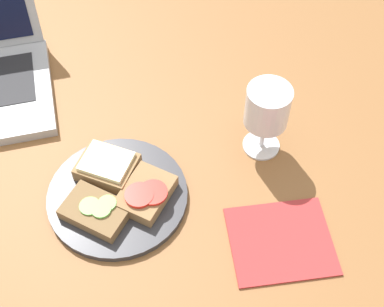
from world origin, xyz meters
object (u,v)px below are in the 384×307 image
at_px(wine_glass, 267,109).
at_px(napkin, 281,241).
at_px(plate, 118,196).
at_px(sandwich_with_cheese, 107,166).
at_px(sandwich_with_tomato, 146,193).
at_px(sandwich_with_cucumber, 96,211).

xyz_separation_m(wine_glass, napkin, (-0.03, -0.19, -0.10)).
relative_size(plate, sandwich_with_cheese, 1.95).
distance_m(wine_glass, napkin, 0.21).
bearing_deg(plate, sandwich_with_tomato, -22.96).
height_order(sandwich_with_tomato, napkin, sandwich_with_tomato).
bearing_deg(sandwich_with_cheese, wine_glass, -0.17).
distance_m(plate, wine_glass, 0.28).
relative_size(sandwich_with_tomato, sandwich_with_cucumber, 0.96).
relative_size(plate, sandwich_with_cucumber, 1.91).
relative_size(plate, napkin, 1.45).
height_order(sandwich_with_tomato, sandwich_with_cucumber, sandwich_with_tomato).
distance_m(sandwich_with_cheese, napkin, 0.31).
xyz_separation_m(plate, wine_glass, (0.26, 0.05, 0.09)).
height_order(sandwich_with_cheese, sandwich_with_cucumber, sandwich_with_cheese).
height_order(wine_glass, napkin, wine_glass).
xyz_separation_m(sandwich_with_cucumber, napkin, (0.27, -0.11, -0.02)).
relative_size(sandwich_with_tomato, sandwich_with_cheese, 0.98).
xyz_separation_m(sandwich_with_cheese, napkin, (0.24, -0.19, -0.03)).
distance_m(sandwich_with_cheese, wine_glass, 0.28).
height_order(sandwich_with_cheese, napkin, sandwich_with_cheese).
bearing_deg(sandwich_with_cucumber, sandwich_with_tomato, 7.84).
relative_size(sandwich_with_tomato, napkin, 0.73).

